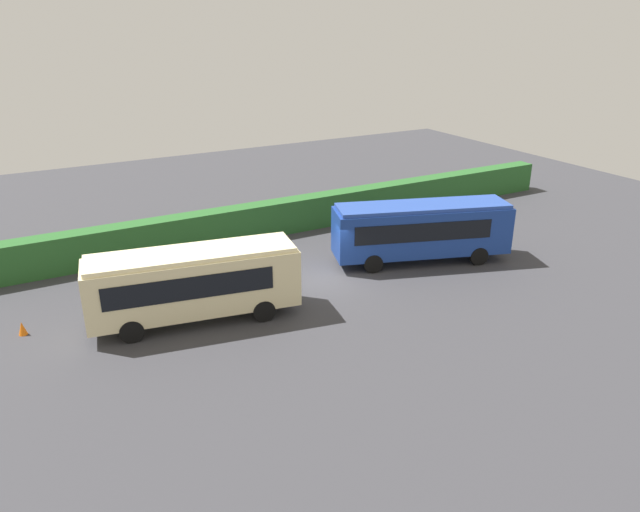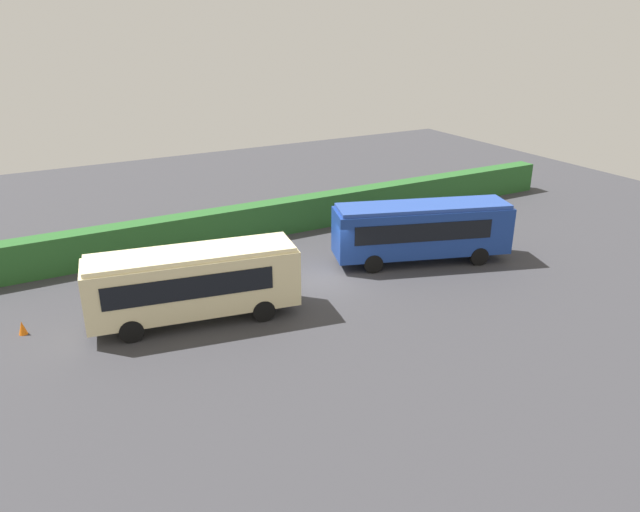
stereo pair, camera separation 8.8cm
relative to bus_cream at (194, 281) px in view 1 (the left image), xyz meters
name	(u,v)px [view 1 (the left image)]	position (x,y,z in m)	size (l,w,h in m)	color
ground_plane	(326,280)	(7.11, 0.93, -1.87)	(64.00, 64.00, 0.00)	#38383D
bus_cream	(194,281)	(0.00, 0.00, 0.00)	(9.33, 3.92, 3.26)	beige
bus_blue	(422,229)	(12.88, 0.66, -0.01)	(9.72, 5.29, 3.24)	navy
person_left	(434,232)	(14.85, 1.91, -0.95)	(0.48, 0.39, 1.74)	olive
person_center	(419,220)	(15.45, 4.10, -0.95)	(0.49, 0.32, 1.75)	olive
hedge_row	(264,219)	(7.11, 8.57, -0.86)	(44.00, 1.22, 2.03)	#295F28
traffic_cone	(22,328)	(-6.85, 2.28, -1.57)	(0.36, 0.36, 0.60)	orange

